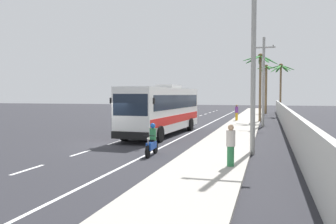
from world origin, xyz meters
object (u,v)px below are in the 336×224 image
at_px(pedestrian_far_walk, 252,115).
at_px(utility_pole_nearest, 254,46).
at_px(pedestrian_near_kerb, 237,112).
at_px(utility_pole_mid, 263,80).
at_px(coach_bus_foreground, 163,109).
at_px(palm_third, 281,76).
at_px(palm_nearest, 260,70).
at_px(palm_second, 266,81).
at_px(pedestrian_midwalk, 231,144).
at_px(motorcycle_beside_bus, 152,142).

height_order(pedestrian_far_walk, utility_pole_nearest, utility_pole_nearest).
bearing_deg(pedestrian_near_kerb, utility_pole_mid, -62.78).
height_order(coach_bus_foreground, palm_third, palm_third).
height_order(coach_bus_foreground, palm_nearest, palm_nearest).
distance_m(palm_second, palm_third, 5.85).
relative_size(coach_bus_foreground, palm_third, 1.62).
relative_size(coach_bus_foreground, palm_second, 1.55).
xyz_separation_m(pedestrian_near_kerb, palm_second, (2.97, 17.41, 3.98)).
bearing_deg(palm_third, coach_bus_foreground, -109.31).
xyz_separation_m(palm_nearest, palm_second, (0.49, 17.72, -0.59)).
height_order(utility_pole_nearest, utility_pole_mid, utility_pole_nearest).
distance_m(pedestrian_midwalk, palm_second, 42.75).
xyz_separation_m(coach_bus_foreground, pedestrian_near_kerb, (4.21, 14.20, -0.90)).
distance_m(pedestrian_near_kerb, utility_pole_mid, 7.20).
relative_size(motorcycle_beside_bus, utility_pole_mid, 0.24).
bearing_deg(coach_bus_foreground, motorcycle_beside_bus, -76.62).
distance_m(motorcycle_beside_bus, utility_pole_mid, 18.29).
bearing_deg(pedestrian_near_kerb, utility_pole_nearest, -82.46).
bearing_deg(utility_pole_mid, palm_third, 83.33).
xyz_separation_m(palm_second, palm_third, (1.98, -5.49, 0.45)).
relative_size(utility_pole_nearest, palm_nearest, 1.41).
distance_m(pedestrian_midwalk, pedestrian_far_walk, 20.84).
relative_size(pedestrian_near_kerb, utility_pole_nearest, 0.17).
height_order(motorcycle_beside_bus, palm_third, palm_third).
bearing_deg(palm_second, utility_pole_mid, -90.22).
bearing_deg(utility_pole_nearest, pedestrian_far_walk, 92.47).
bearing_deg(pedestrian_midwalk, utility_pole_mid, 103.29).
height_order(utility_pole_mid, palm_nearest, utility_pole_mid).
relative_size(pedestrian_midwalk, utility_pole_nearest, 0.16).
relative_size(pedestrian_midwalk, palm_second, 0.22).
height_order(utility_pole_nearest, palm_nearest, utility_pole_nearest).
bearing_deg(pedestrian_midwalk, pedestrian_far_walk, 106.28).
distance_m(utility_pole_nearest, utility_pole_mid, 15.55).
bearing_deg(utility_pole_mid, pedestrian_far_walk, 125.11).
xyz_separation_m(pedestrian_far_walk, palm_nearest, (0.61, 3.99, 4.57)).
height_order(motorcycle_beside_bus, pedestrian_midwalk, pedestrian_midwalk).
height_order(pedestrian_midwalk, palm_nearest, palm_nearest).
height_order(motorcycle_beside_bus, utility_pole_nearest, utility_pole_nearest).
bearing_deg(palm_third, motorcycle_beside_bus, -101.47).
relative_size(pedestrian_near_kerb, utility_pole_mid, 0.21).
distance_m(pedestrian_midwalk, utility_pole_mid, 19.70).
distance_m(pedestrian_far_walk, utility_pole_nearest, 17.51).
height_order(pedestrian_far_walk, utility_pole_mid, utility_pole_mid).
xyz_separation_m(utility_pole_mid, palm_second, (0.09, 23.15, 0.72)).
bearing_deg(utility_pole_nearest, palm_third, 85.95).
height_order(coach_bus_foreground, pedestrian_near_kerb, coach_bus_foreground).
relative_size(motorcycle_beside_bus, pedestrian_near_kerb, 1.13).
xyz_separation_m(pedestrian_midwalk, utility_pole_nearest, (0.68, 3.89, 4.36)).
bearing_deg(pedestrian_near_kerb, pedestrian_far_walk, -65.95).
bearing_deg(pedestrian_far_walk, pedestrian_near_kerb, 35.39).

